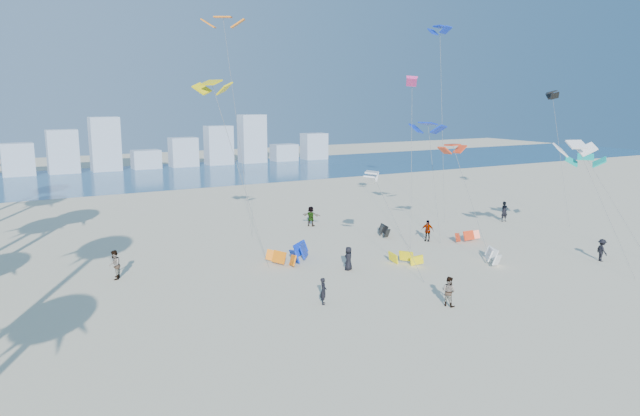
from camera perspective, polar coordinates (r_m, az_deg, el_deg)
ground at (r=25.78m, az=12.09°, el=-16.26°), size 220.00×220.00×0.00m
ocean at (r=91.18m, az=-19.18°, el=2.62°), size 220.00×220.00×0.00m
kitesurfer_near at (r=34.23m, az=0.32°, el=-7.82°), size 0.58×0.66×1.53m
kitesurfer_mid at (r=34.68m, az=12.01°, el=-7.67°), size 0.87×0.98×1.69m
kitesurfers_far at (r=47.19m, az=4.17°, el=-2.58°), size 36.18×21.86×1.89m
grounded_kites at (r=44.58m, az=5.32°, el=-3.93°), size 18.57×13.58×1.09m
flying_kites at (r=49.04m, az=8.17°, el=10.73°), size 37.27×28.60×18.61m
distant_skyline at (r=100.49m, az=-20.98°, el=4.95°), size 85.00×3.00×8.40m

